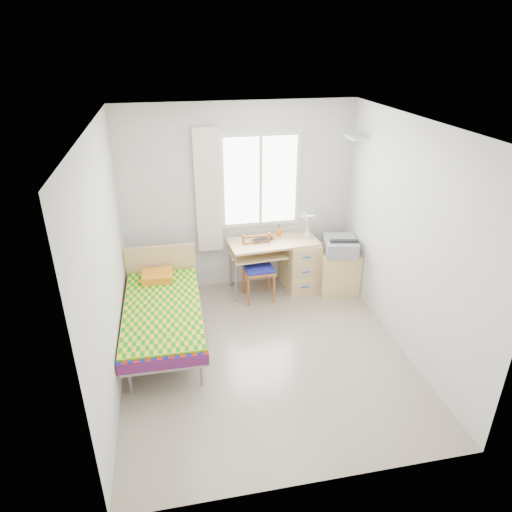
% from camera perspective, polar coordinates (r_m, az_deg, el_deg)
% --- Properties ---
extents(floor, '(3.50, 3.50, 0.00)m').
position_cam_1_polar(floor, '(5.42, 1.13, -12.02)').
color(floor, '#BCAD93').
rests_on(floor, ground).
extents(ceiling, '(3.50, 3.50, 0.00)m').
position_cam_1_polar(ceiling, '(4.35, 1.43, 16.18)').
color(ceiling, white).
rests_on(ceiling, wall_back).
extents(wall_back, '(3.20, 0.00, 3.20)m').
position_cam_1_polar(wall_back, '(6.34, -2.17, 7.13)').
color(wall_back, silver).
rests_on(wall_back, ground).
extents(wall_left, '(0.00, 3.50, 3.50)m').
position_cam_1_polar(wall_left, '(4.69, -18.19, -1.17)').
color(wall_left, silver).
rests_on(wall_left, ground).
extents(wall_right, '(0.00, 3.50, 3.50)m').
position_cam_1_polar(wall_right, '(5.30, 18.43, 1.92)').
color(wall_right, silver).
rests_on(wall_right, ground).
extents(window, '(1.10, 0.04, 1.30)m').
position_cam_1_polar(window, '(6.29, 0.56, 9.40)').
color(window, white).
rests_on(window, wall_back).
extents(curtain, '(0.35, 0.05, 1.70)m').
position_cam_1_polar(curtain, '(6.18, -5.97, 7.97)').
color(curtain, beige).
rests_on(curtain, wall_back).
extents(floating_shelf, '(0.20, 0.32, 0.03)m').
position_cam_1_polar(floating_shelf, '(6.20, 12.41, 14.28)').
color(floating_shelf, white).
rests_on(floating_shelf, wall_right).
extents(bed, '(0.93, 1.95, 0.84)m').
position_cam_1_polar(bed, '(5.56, -11.58, -6.45)').
color(bed, '#999BA2').
rests_on(bed, floor).
extents(desk, '(1.27, 0.66, 0.77)m').
position_cam_1_polar(desk, '(6.54, 4.92, -0.71)').
color(desk, tan).
rests_on(desk, floor).
extents(chair, '(0.41, 0.41, 0.92)m').
position_cam_1_polar(chair, '(6.25, 0.31, -0.96)').
color(chair, '#964A1D').
rests_on(chair, floor).
extents(cabinet, '(0.60, 0.54, 0.60)m').
position_cam_1_polar(cabinet, '(6.63, 10.13, -1.80)').
color(cabinet, '#D5B86D').
rests_on(cabinet, floor).
extents(printer, '(0.52, 0.57, 0.21)m').
position_cam_1_polar(printer, '(6.43, 10.50, 1.31)').
color(printer, '#919398').
rests_on(printer, cabinet).
extents(laptop, '(0.37, 0.30, 0.02)m').
position_cam_1_polar(laptop, '(6.30, 1.08, 1.93)').
color(laptop, black).
rests_on(laptop, desk).
extents(pen_cup, '(0.08, 0.08, 0.10)m').
position_cam_1_polar(pen_cup, '(6.47, 2.82, 2.94)').
color(pen_cup, orange).
rests_on(pen_cup, desk).
extents(task_lamp, '(0.24, 0.33, 0.44)m').
position_cam_1_polar(task_lamp, '(6.28, 6.23, 4.31)').
color(task_lamp, white).
rests_on(task_lamp, desk).
extents(book, '(0.21, 0.25, 0.02)m').
position_cam_1_polar(book, '(6.33, 0.27, 0.17)').
color(book, gray).
rests_on(book, desk).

